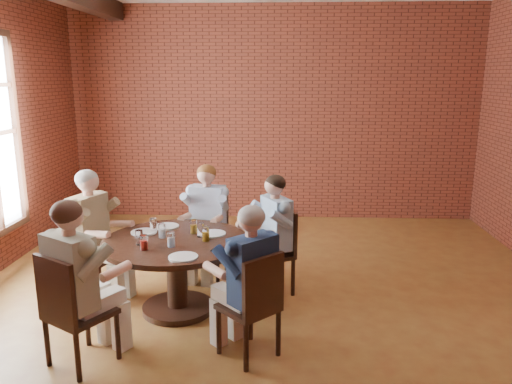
{
  "coord_description": "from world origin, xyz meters",
  "views": [
    {
      "loc": [
        0.1,
        -4.58,
        2.3
      ],
      "look_at": [
        -0.16,
        1.0,
        1.0
      ],
      "focal_mm": 35.0,
      "sensor_mm": 36.0,
      "label": 1
    }
  ],
  "objects_px": {
    "dining_table": "(176,261)",
    "smartphone": "(217,249)",
    "diner_c": "(94,234)",
    "diner_a": "(271,235)",
    "chair_e": "(255,303)",
    "diner_d": "(78,284)",
    "chair_d": "(70,308)",
    "diner_b": "(207,221)",
    "diner_e": "(248,282)",
    "chair_b": "(209,232)",
    "chair_a": "(278,247)",
    "chair_c": "(89,248)"
  },
  "relations": [
    {
      "from": "dining_table",
      "to": "chair_c",
      "type": "xyz_separation_m",
      "value": [
        -1.01,
        0.36,
        -0.01
      ]
    },
    {
      "from": "chair_b",
      "to": "dining_table",
      "type": "bearing_deg",
      "value": -90.0
    },
    {
      "from": "diner_b",
      "to": "diner_c",
      "type": "height_order",
      "value": "diner_c"
    },
    {
      "from": "chair_a",
      "to": "diner_e",
      "type": "distance_m",
      "value": 1.33
    },
    {
      "from": "chair_e",
      "to": "diner_c",
      "type": "bearing_deg",
      "value": -77.9
    },
    {
      "from": "diner_e",
      "to": "diner_c",
      "type": "bearing_deg",
      "value": -77.41
    },
    {
      "from": "diner_c",
      "to": "chair_b",
      "type": "bearing_deg",
      "value": -38.59
    },
    {
      "from": "dining_table",
      "to": "chair_d",
      "type": "height_order",
      "value": "chair_d"
    },
    {
      "from": "chair_a",
      "to": "chair_b",
      "type": "height_order",
      "value": "chair_b"
    },
    {
      "from": "chair_c",
      "to": "diner_d",
      "type": "height_order",
      "value": "diner_d"
    },
    {
      "from": "dining_table",
      "to": "smartphone",
      "type": "distance_m",
      "value": 0.57
    },
    {
      "from": "chair_c",
      "to": "diner_d",
      "type": "relative_size",
      "value": 0.69
    },
    {
      "from": "chair_e",
      "to": "diner_e",
      "type": "xyz_separation_m",
      "value": [
        -0.06,
        0.06,
        0.15
      ]
    },
    {
      "from": "chair_b",
      "to": "smartphone",
      "type": "xyz_separation_m",
      "value": [
        0.26,
        -1.29,
        0.25
      ]
    },
    {
      "from": "chair_e",
      "to": "smartphone",
      "type": "relative_size",
      "value": 6.69
    },
    {
      "from": "dining_table",
      "to": "diner_b",
      "type": "xyz_separation_m",
      "value": [
        0.16,
        0.94,
        0.13
      ]
    },
    {
      "from": "chair_c",
      "to": "chair_e",
      "type": "xyz_separation_m",
      "value": [
        1.83,
        -1.19,
        -0.01
      ]
    },
    {
      "from": "chair_a",
      "to": "chair_c",
      "type": "relative_size",
      "value": 0.96
    },
    {
      "from": "chair_d",
      "to": "chair_c",
      "type": "bearing_deg",
      "value": -43.4
    },
    {
      "from": "chair_a",
      "to": "chair_b",
      "type": "distance_m",
      "value": 0.96
    },
    {
      "from": "chair_e",
      "to": "chair_b",
      "type": "bearing_deg",
      "value": -115.29
    },
    {
      "from": "diner_d",
      "to": "chair_e",
      "type": "relative_size",
      "value": 1.49
    },
    {
      "from": "chair_c",
      "to": "diner_c",
      "type": "height_order",
      "value": "diner_c"
    },
    {
      "from": "chair_d",
      "to": "diner_e",
      "type": "distance_m",
      "value": 1.42
    },
    {
      "from": "chair_a",
      "to": "diner_b",
      "type": "relative_size",
      "value": 0.7
    },
    {
      "from": "chair_d",
      "to": "diner_e",
      "type": "bearing_deg",
      "value": -138.04
    },
    {
      "from": "smartphone",
      "to": "diner_c",
      "type": "bearing_deg",
      "value": -179.71
    },
    {
      "from": "chair_d",
      "to": "smartphone",
      "type": "height_order",
      "value": "chair_d"
    },
    {
      "from": "chair_a",
      "to": "chair_d",
      "type": "relative_size",
      "value": 0.95
    },
    {
      "from": "diner_c",
      "to": "diner_e",
      "type": "relative_size",
      "value": 1.04
    },
    {
      "from": "chair_a",
      "to": "chair_e",
      "type": "height_order",
      "value": "chair_e"
    },
    {
      "from": "diner_d",
      "to": "smartphone",
      "type": "distance_m",
      "value": 1.24
    },
    {
      "from": "diner_d",
      "to": "chair_d",
      "type": "bearing_deg",
      "value": 90.0
    },
    {
      "from": "chair_c",
      "to": "diner_a",
      "type": "bearing_deg",
      "value": -66.9
    },
    {
      "from": "diner_a",
      "to": "chair_e",
      "type": "xyz_separation_m",
      "value": [
        -0.11,
        -1.32,
        -0.14
      ]
    },
    {
      "from": "chair_a",
      "to": "diner_a",
      "type": "bearing_deg",
      "value": -90.0
    },
    {
      "from": "diner_c",
      "to": "smartphone",
      "type": "height_order",
      "value": "diner_c"
    },
    {
      "from": "diner_d",
      "to": "dining_table",
      "type": "bearing_deg",
      "value": -90.0
    },
    {
      "from": "dining_table",
      "to": "diner_c",
      "type": "height_order",
      "value": "diner_c"
    },
    {
      "from": "diner_a",
      "to": "chair_e",
      "type": "bearing_deg",
      "value": -32.39
    },
    {
      "from": "chair_a",
      "to": "chair_e",
      "type": "distance_m",
      "value": 1.37
    },
    {
      "from": "smartphone",
      "to": "diner_a",
      "type": "bearing_deg",
      "value": 81.31
    },
    {
      "from": "chair_c",
      "to": "diner_c",
      "type": "distance_m",
      "value": 0.19
    },
    {
      "from": "diner_c",
      "to": "smartphone",
      "type": "distance_m",
      "value": 1.5
    },
    {
      "from": "chair_e",
      "to": "diner_b",
      "type": "bearing_deg",
      "value": -114.09
    },
    {
      "from": "chair_e",
      "to": "dining_table",
      "type": "bearing_deg",
      "value": -90.0
    },
    {
      "from": "dining_table",
      "to": "smartphone",
      "type": "height_order",
      "value": "smartphone"
    },
    {
      "from": "diner_a",
      "to": "chair_c",
      "type": "relative_size",
      "value": 1.36
    },
    {
      "from": "chair_b",
      "to": "chair_e",
      "type": "distance_m",
      "value": 1.96
    },
    {
      "from": "diner_a",
      "to": "chair_c",
      "type": "distance_m",
      "value": 1.95
    }
  ]
}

